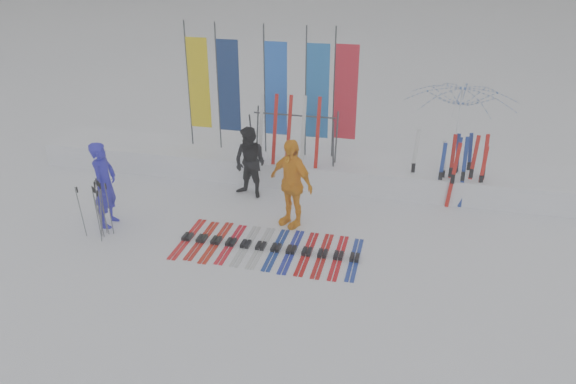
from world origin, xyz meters
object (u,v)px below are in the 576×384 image
(ski_row, at_px, (268,247))
(ski_rack, at_px, (294,131))
(person_blue, at_px, (105,184))
(tent_canopy, at_px, (457,132))
(person_yellow, at_px, (291,183))
(person_black, at_px, (250,163))

(ski_row, distance_m, ski_rack, 3.51)
(person_blue, distance_m, tent_canopy, 8.45)
(ski_row, bearing_deg, person_blue, 176.56)
(ski_row, height_order, ski_rack, ski_rack)
(person_yellow, xyz_separation_m, ski_row, (-0.20, -1.13, -0.94))
(person_yellow, xyz_separation_m, ski_rack, (-0.42, 2.10, 0.41))
(person_black, xyz_separation_m, person_yellow, (1.25, -1.16, 0.12))
(person_yellow, relative_size, ski_row, 0.54)
(tent_canopy, bearing_deg, person_black, -154.30)
(ski_rack, bearing_deg, tent_canopy, 18.88)
(person_black, xyz_separation_m, ski_row, (1.06, -2.29, -0.82))
(person_black, bearing_deg, ski_row, -46.47)
(person_blue, bearing_deg, ski_row, -97.10)
(person_yellow, height_order, ski_rack, person_yellow)
(person_black, bearing_deg, person_blue, -122.31)
(person_black, height_order, ski_row, person_black)
(tent_canopy, relative_size, ski_rack, 1.35)
(ski_rack, bearing_deg, ski_row, -86.10)
(person_blue, distance_m, person_yellow, 3.92)
(ski_rack, bearing_deg, person_black, -131.72)
(person_black, distance_m, person_yellow, 1.71)
(person_black, relative_size, ski_rack, 0.84)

